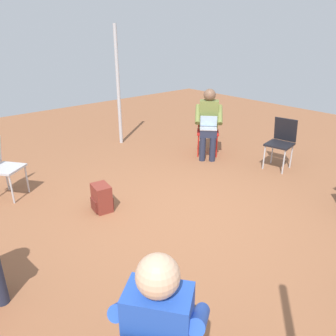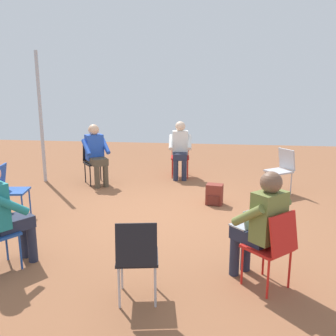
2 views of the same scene
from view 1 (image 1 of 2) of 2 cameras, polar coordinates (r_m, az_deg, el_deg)
The scene contains 8 objects.
ground_plane at distance 4.22m, azimuth 2.64°, elevation -8.66°, with size 14.08×14.08×0.00m, color brown.
chair_southeast at distance 6.28m, azimuth 6.97°, elevation 6.94°, with size 0.58×0.59×0.85m.
chair_south at distance 5.86m, azimuth 19.17°, elevation 4.63°, with size 0.46×0.50×0.85m.
chair_northeast at distance 5.09m, azimuth -27.15°, elevation 0.63°, with size 0.58×0.57×0.85m.
person_with_laptop at distance 6.07m, azimuth 7.08°, elevation 8.29°, with size 0.64×0.64×1.24m.
person_in_blue at distance 2.02m, azimuth -0.92°, elevation -25.90°, with size 0.63×0.63×1.24m.
backpack_near_laptop_user at distance 4.41m, azimuth -11.45°, elevation -5.34°, with size 0.31×0.28×0.36m.
tent_pole_near at distance 6.77m, azimuth -8.67°, elevation 13.78°, with size 0.07×0.07×2.32m, color #B2B2B7.
Camera 1 is at (-2.58, 2.51, 2.21)m, focal length 35.00 mm.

